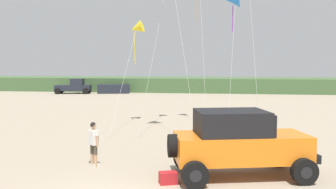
# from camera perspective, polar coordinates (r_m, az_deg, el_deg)

# --- Properties ---
(dune_ridge) EXTENTS (90.00, 9.80, 1.96)m
(dune_ridge) POSITION_cam_1_polar(r_m,az_deg,el_deg) (54.16, 9.39, 1.53)
(dune_ridge) COLOR #426038
(dune_ridge) RESTS_ON ground_plane
(jeep) EXTENTS (5.02, 3.38, 2.26)m
(jeep) POSITION_cam_1_polar(r_m,az_deg,el_deg) (12.71, 10.94, -7.18)
(jeep) COLOR orange
(jeep) RESTS_ON ground_plane
(person_watching) EXTENTS (0.51, 0.46, 1.67)m
(person_watching) POSITION_cam_1_polar(r_m,az_deg,el_deg) (14.07, -11.44, -7.15)
(person_watching) COLOR tan
(person_watching) RESTS_ON ground_plane
(cooler_box) EXTENTS (0.65, 0.53, 0.38)m
(cooler_box) POSITION_cam_1_polar(r_m,az_deg,el_deg) (12.00, 0.02, -12.79)
(cooler_box) COLOR #B21E23
(cooler_box) RESTS_ON ground_plane
(distant_pickup) EXTENTS (4.87, 3.14, 1.98)m
(distant_pickup) POSITION_cam_1_polar(r_m,az_deg,el_deg) (50.80, -14.32, 1.21)
(distant_pickup) COLOR #1E232D
(distant_pickup) RESTS_ON ground_plane
(distant_sedan) EXTENTS (4.48, 2.64, 1.20)m
(distant_sedan) POSITION_cam_1_polar(r_m,az_deg,el_deg) (50.04, -8.41, 0.87)
(distant_sedan) COLOR #1E232D
(distant_sedan) RESTS_ON ground_plane
(kite_green_box) EXTENTS (0.99, 5.13, 6.55)m
(kite_green_box) POSITION_cam_1_polar(r_m,az_deg,el_deg) (23.65, -4.88, 10.15)
(kite_green_box) COLOR yellow
(kite_green_box) RESTS_ON ground_plane
(kite_blue_swept) EXTENTS (1.78, 5.38, 8.55)m
(kite_blue_swept) POSITION_cam_1_polar(r_m,az_deg,el_deg) (23.75, 10.41, 14.15)
(kite_blue_swept) COLOR blue
(kite_blue_swept) RESTS_ON ground_plane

